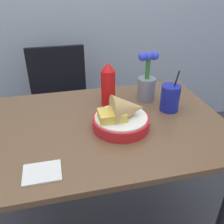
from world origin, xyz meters
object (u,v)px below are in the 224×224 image
(chair_far_window, at_px, (60,100))
(drink_cup, at_px, (170,99))
(flower_vase, at_px, (147,82))
(ketchup_bottle, at_px, (108,85))
(food_basket, at_px, (123,116))

(chair_far_window, xyz_separation_m, drink_cup, (0.50, -0.69, 0.29))
(flower_vase, bearing_deg, ketchup_bottle, -178.86)
(chair_far_window, height_order, food_basket, food_basket)
(ketchup_bottle, distance_m, flower_vase, 0.20)
(ketchup_bottle, xyz_separation_m, drink_cup, (0.27, -0.13, -0.05))
(chair_far_window, height_order, drink_cup, drink_cup)
(drink_cup, bearing_deg, ketchup_bottle, 154.60)
(chair_far_window, xyz_separation_m, flower_vase, (0.43, -0.55, 0.33))
(ketchup_bottle, relative_size, drink_cup, 1.04)
(chair_far_window, distance_m, drink_cup, 0.90)
(chair_far_window, bearing_deg, drink_cup, -53.87)
(ketchup_bottle, distance_m, drink_cup, 0.30)
(chair_far_window, bearing_deg, ketchup_bottle, -67.50)
(food_basket, xyz_separation_m, flower_vase, (0.19, 0.23, 0.04))
(chair_far_window, distance_m, food_basket, 0.87)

